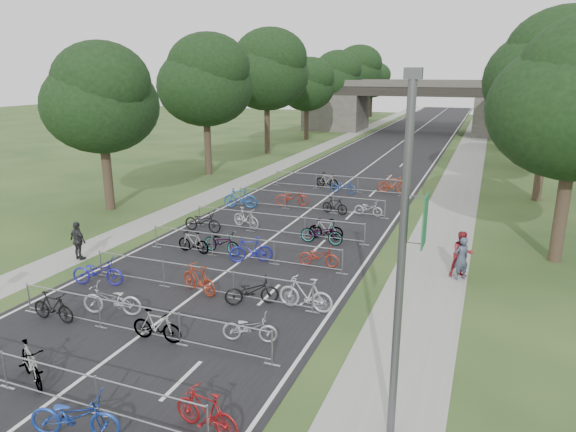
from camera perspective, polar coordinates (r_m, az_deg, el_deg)
name	(u,v)px	position (r m, az deg, el deg)	size (l,w,h in m)	color
ground	(52,401)	(15.22, -24.76, -18.17)	(200.00, 200.00, 0.00)	#26431D
road	(396,146)	(59.72, 11.93, 7.59)	(11.00, 140.00, 0.01)	black
sidewalk_right	(471,150)	(58.94, 19.65, 6.92)	(3.00, 140.00, 0.01)	gray
sidewalk_left	(332,143)	(61.40, 4.96, 8.09)	(2.00, 140.00, 0.01)	gray
lane_markings	(396,146)	(59.72, 11.93, 7.59)	(0.12, 140.00, 0.00)	silver
overpass_bridge	(417,106)	(74.14, 14.13, 11.73)	(31.00, 8.00, 7.05)	#423F3B
lamppost	(403,261)	(11.14, 12.64, -4.88)	(0.61, 0.65, 8.21)	#4C4C51
tree_left_0	(101,101)	(32.26, -20.08, 11.91)	(6.72, 6.72, 10.25)	#33261C
tree_left_1	(206,83)	(42.01, -9.12, 14.43)	(7.56, 7.56, 11.53)	#33261C
tree_right_1	(555,76)	(36.43, 27.52, 13.68)	(8.18, 8.18, 12.47)	#33261C
tree_left_2	(267,72)	(52.72, -2.32, 15.72)	(8.40, 8.40, 12.81)	#33261C
tree_right_2	(537,99)	(48.44, 25.93, 11.63)	(6.16, 6.16, 9.39)	#33261C
tree_left_3	(307,86)	(63.91, 2.16, 14.27)	(6.72, 6.72, 10.25)	#33261C
tree_right_3	(530,84)	(60.38, 25.31, 13.15)	(7.17, 7.17, 10.93)	#33261C
tree_left_4	(336,78)	(75.32, 5.30, 15.06)	(7.56, 7.56, 11.53)	#33261C
tree_right_4	(526,74)	(72.35, 24.89, 14.17)	(8.18, 8.18, 12.47)	#33261C
tree_left_5	(357,72)	(86.90, 7.63, 15.61)	(8.40, 8.40, 12.81)	#33261C
tree_right_5	(520,87)	(84.37, 24.36, 12.92)	(6.16, 6.16, 9.39)	#33261C
tree_left_6	(372,81)	(98.59, 9.35, 14.60)	(6.72, 6.72, 10.25)	#33261C
tree_right_6	(518,79)	(96.34, 24.16, 13.71)	(7.17, 7.17, 10.93)	#33261C
barrier_row_0	(49,382)	(14.94, -25.01, -16.41)	(9.70, 0.08, 1.10)	#94979C
barrier_row_1	(138,321)	(17.21, -16.30, -11.09)	(9.70, 0.08, 1.10)	#94979C
barrier_row_2	(198,279)	(19.88, -9.99, -6.94)	(9.70, 0.08, 1.10)	#94979C
barrier_row_3	(242,248)	(22.97, -5.09, -3.60)	(9.70, 0.08, 1.10)	#94979C
barrier_row_4	(277,224)	(26.43, -1.24, -0.93)	(9.70, 0.08, 1.10)	#94979C
barrier_row_5	(309,202)	(30.93, 2.33, 1.54)	(9.70, 0.08, 1.10)	#94979C
barrier_row_6	(337,183)	(36.51, 5.44, 3.69)	(9.70, 0.08, 1.10)	#94979C
bike_1	(31,364)	(15.90, -26.66, -14.50)	(0.53, 1.89, 1.13)	#94979C
bike_2	(75,416)	(13.46, -22.61, -19.84)	(0.75, 2.14, 1.13)	#1B3B97
bike_3	(206,412)	(12.84, -9.07, -20.67)	(0.51, 1.82, 1.09)	maroon
bike_4	(53,307)	(19.18, -24.64, -9.18)	(0.48, 1.71, 1.03)	black
bike_5	(112,300)	(18.90, -19.00, -8.81)	(0.73, 2.10, 1.10)	#ACABB3
bike_6	(157,326)	(16.79, -14.36, -11.74)	(0.49, 1.73, 1.04)	#94979C
bike_7	(250,328)	(16.34, -4.26, -12.30)	(0.61, 1.75, 0.92)	#A5A5AD
bike_8	(98,272)	(21.61, -20.38, -5.83)	(0.73, 2.09, 1.10)	#201DA0
bike_9	(199,279)	(19.83, -9.88, -6.93)	(0.53, 1.88, 1.13)	maroon
bike_10	(252,291)	(18.70, -4.06, -8.33)	(0.68, 1.95, 1.03)	black
bike_11	(306,294)	(18.21, 1.96, -8.65)	(0.58, 2.04, 1.23)	#BBBBC3
bike_12	(193,242)	(24.19, -10.47, -2.88)	(0.48, 1.70, 1.02)	#94979C
bike_13	(222,242)	(23.87, -7.36, -2.93)	(0.71, 2.04, 1.07)	#94979C
bike_14	(251,250)	(22.65, -4.15, -3.77)	(0.54, 1.93, 1.16)	navy
bike_15	(319,256)	(22.21, 3.44, -4.49)	(0.61, 1.75, 0.92)	maroon
bike_16	(203,221)	(27.23, -9.45, -0.61)	(0.75, 2.14, 1.13)	black
bike_17	(246,218)	(27.61, -4.70, -0.23)	(0.52, 1.85, 1.11)	#B1B0B8
bike_18	(322,233)	(25.04, 3.75, -1.88)	(0.74, 2.13, 1.12)	#94979C
bike_19	(326,229)	(25.76, 4.24, -1.45)	(0.50, 1.77, 1.07)	#94979C
bike_20	(240,198)	(31.73, -5.32, 2.01)	(0.59, 2.10, 1.26)	#1C529E
bike_21	(292,197)	(32.15, 0.49, 2.09)	(0.71, 2.05, 1.08)	maroon
bike_22	(335,206)	(30.41, 5.22, 1.15)	(0.47, 1.67, 1.00)	black
bike_23	(368,208)	(30.27, 8.92, 0.84)	(0.59, 1.68, 0.88)	#B7B5BE
bike_25	(327,181)	(37.15, 4.36, 3.93)	(0.52, 1.84, 1.10)	#94979C
bike_26	(343,187)	(35.61, 6.16, 3.27)	(0.65, 1.88, 0.99)	navy
bike_27	(393,185)	(36.22, 11.59, 3.45)	(0.58, 2.04, 1.23)	#A03417
pedestrian_a	(461,259)	(21.79, 18.71, -4.51)	(0.65, 0.43, 1.79)	#363E51
pedestrian_b	(462,255)	(22.06, 18.77, -4.09)	(0.93, 0.73, 1.92)	maroon
pedestrian_c	(78,241)	(24.63, -22.29, -2.59)	(1.03, 0.43, 1.76)	#242326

